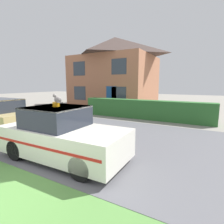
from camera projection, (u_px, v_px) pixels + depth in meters
The scene contains 5 objects.
road_strip at pixel (107, 138), 7.43m from camera, with size 28.00×6.98×0.01m, color #5B5B60.
garden_hedge at pixel (143, 109), 11.57m from camera, with size 8.56×0.75×1.24m, color #2D662D.
police_car at pixel (62, 135), 5.31m from camera, with size 3.97×1.83×1.73m.
cat at pixel (57, 99), 5.03m from camera, with size 0.31×0.24×0.27m.
house_left at pixel (115, 72), 18.45m from camera, with size 8.12×6.86×7.06m.
Camera 1 is at (3.67, -1.45, 2.27)m, focal length 28.00 mm.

